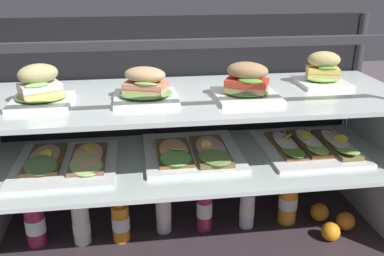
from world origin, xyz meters
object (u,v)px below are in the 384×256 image
(orange_fruit_near_left_post, at_px, (331,232))
(orange_fruit_rolled_forward, at_px, (346,221))
(open_sandwich_tray_left_of_center, at_px, (66,161))
(juice_bottle_back_right, at_px, (164,208))
(open_sandwich_tray_right_of_center, at_px, (193,152))
(open_sandwich_tray_center, at_px, (311,146))
(juice_bottle_tucked_behind, at_px, (35,224))
(juice_bottle_front_fourth, at_px, (121,221))
(plated_roll_sandwich_far_right, at_px, (323,72))
(plated_roll_sandwich_near_left_corner, at_px, (247,85))
(juice_bottle_back_left, at_px, (288,201))
(plated_roll_sandwich_right_of_center, at_px, (145,88))
(plated_roll_sandwich_mid_right, at_px, (40,89))
(juice_bottle_front_second, at_px, (247,208))
(orange_fruit_beside_bottles, at_px, (319,212))
(juice_bottle_front_middle, at_px, (204,209))
(juice_bottle_back_center, at_px, (81,222))

(orange_fruit_near_left_post, height_order, orange_fruit_rolled_forward, same)
(open_sandwich_tray_left_of_center, distance_m, juice_bottle_back_right, 0.40)
(open_sandwich_tray_right_of_center, height_order, orange_fruit_rolled_forward, open_sandwich_tray_right_of_center)
(open_sandwich_tray_center, height_order, orange_fruit_near_left_post, open_sandwich_tray_center)
(orange_fruit_near_left_post, bearing_deg, juice_bottle_tucked_behind, 173.13)
(open_sandwich_tray_left_of_center, distance_m, juice_bottle_front_fourth, 0.30)
(plated_roll_sandwich_far_right, height_order, juice_bottle_back_right, plated_roll_sandwich_far_right)
(orange_fruit_rolled_forward, bearing_deg, plated_roll_sandwich_near_left_corner, -177.51)
(juice_bottle_tucked_behind, relative_size, orange_fruit_rolled_forward, 3.08)
(open_sandwich_tray_right_of_center, distance_m, juice_bottle_back_left, 0.45)
(plated_roll_sandwich_near_left_corner, height_order, open_sandwich_tray_left_of_center, plated_roll_sandwich_near_left_corner)
(plated_roll_sandwich_right_of_center, distance_m, plated_roll_sandwich_near_left_corner, 0.32)
(plated_roll_sandwich_mid_right, bearing_deg, orange_fruit_near_left_post, -3.88)
(plated_roll_sandwich_mid_right, bearing_deg, juice_bottle_tucked_behind, 145.85)
(open_sandwich_tray_right_of_center, xyz_separation_m, juice_bottle_front_second, (0.21, 0.01, -0.26))
(plated_roll_sandwich_mid_right, relative_size, plated_roll_sandwich_far_right, 1.07)
(plated_roll_sandwich_mid_right, xyz_separation_m, plated_roll_sandwich_right_of_center, (0.32, -0.00, -0.01))
(juice_bottle_tucked_behind, height_order, juice_bottle_front_second, juice_bottle_tucked_behind)
(juice_bottle_back_left, bearing_deg, orange_fruit_beside_bottles, -4.98)
(plated_roll_sandwich_mid_right, bearing_deg, open_sandwich_tray_left_of_center, 42.99)
(juice_bottle_tucked_behind, bearing_deg, plated_roll_sandwich_mid_right, -34.15)
(plated_roll_sandwich_far_right, relative_size, orange_fruit_beside_bottles, 2.37)
(open_sandwich_tray_right_of_center, bearing_deg, plated_roll_sandwich_far_right, 5.16)
(plated_roll_sandwich_mid_right, height_order, plated_roll_sandwich_near_left_corner, plated_roll_sandwich_mid_right)
(juice_bottle_front_fourth, distance_m, orange_fruit_rolled_forward, 0.86)
(juice_bottle_tucked_behind, relative_size, juice_bottle_front_middle, 0.98)
(juice_bottle_tucked_behind, distance_m, orange_fruit_rolled_forward, 1.16)
(plated_roll_sandwich_far_right, xyz_separation_m, open_sandwich_tray_center, (-0.04, -0.05, -0.26))
(open_sandwich_tray_right_of_center, bearing_deg, juice_bottle_back_right, 167.23)
(orange_fruit_beside_bottles, bearing_deg, plated_roll_sandwich_right_of_center, -174.43)
(plated_roll_sandwich_right_of_center, xyz_separation_m, juice_bottle_back_left, (0.54, 0.08, -0.50))
(plated_roll_sandwich_mid_right, bearing_deg, plated_roll_sandwich_near_left_corner, -2.55)
(juice_bottle_front_middle, height_order, orange_fruit_rolled_forward, juice_bottle_front_middle)
(orange_fruit_near_left_post, bearing_deg, juice_bottle_back_center, 172.73)
(juice_bottle_front_second, relative_size, orange_fruit_beside_bottles, 2.87)
(orange_fruit_rolled_forward, bearing_deg, juice_bottle_back_right, 172.65)
(juice_bottle_front_fourth, bearing_deg, orange_fruit_beside_bottles, 1.32)
(plated_roll_sandwich_near_left_corner, bearing_deg, orange_fruit_near_left_post, -6.40)
(plated_roll_sandwich_near_left_corner, distance_m, open_sandwich_tray_center, 0.39)
(juice_bottle_front_second, relative_size, juice_bottle_back_left, 0.91)
(plated_roll_sandwich_near_left_corner, bearing_deg, plated_roll_sandwich_mid_right, 177.45)
(plated_roll_sandwich_near_left_corner, xyz_separation_m, orange_fruit_near_left_post, (0.34, -0.04, -0.56))
(plated_roll_sandwich_mid_right, relative_size, orange_fruit_near_left_post, 2.64)
(plated_roll_sandwich_mid_right, height_order, orange_fruit_beside_bottles, plated_roll_sandwich_mid_right)
(open_sandwich_tray_right_of_center, xyz_separation_m, orange_fruit_near_left_post, (0.50, -0.12, -0.30))
(orange_fruit_beside_bottles, bearing_deg, juice_bottle_front_fourth, -178.68)
(orange_fruit_near_left_post, bearing_deg, open_sandwich_tray_right_of_center, 166.34)
(orange_fruit_near_left_post, bearing_deg, orange_fruit_beside_bottles, 84.14)
(open_sandwich_tray_left_of_center, xyz_separation_m, orange_fruit_rolled_forward, (1.02, -0.05, -0.30))
(open_sandwich_tray_center, height_order, juice_bottle_back_center, open_sandwich_tray_center)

